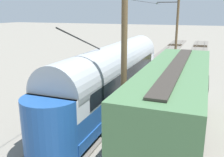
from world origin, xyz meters
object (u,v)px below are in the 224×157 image
at_px(catenary_pole_foreground, 176,32).
at_px(catenary_pole_mid_near, 123,64).
at_px(track_end_bumper, 195,60).
at_px(switch_stand, 205,68).
at_px(coach_adjacent, 174,101).
at_px(vintage_streetcar, 113,74).

xyz_separation_m(catenary_pole_foreground, catenary_pole_mid_near, (0.00, 19.71, 0.00)).
bearing_deg(track_end_bumper, switch_stand, 102.21).
bearing_deg(track_end_bumper, coach_adjacent, 90.01).
relative_size(vintage_streetcar, coach_adjacent, 1.52).
xyz_separation_m(vintage_streetcar, switch_stand, (-6.02, -11.85, -1.56)).
distance_m(vintage_streetcar, catenary_pole_foreground, 14.82).
height_order(vintage_streetcar, coach_adjacent, vintage_streetcar).
height_order(coach_adjacent, catenary_pole_foreground, catenary_pole_foreground).
distance_m(vintage_streetcar, catenary_pole_mid_near, 6.04).
height_order(vintage_streetcar, switch_stand, vintage_streetcar).
relative_size(vintage_streetcar, catenary_pole_mid_near, 2.23).
bearing_deg(catenary_pole_foreground, track_end_bumper, -124.72).
bearing_deg(catenary_pole_mid_near, switch_stand, -101.91).
height_order(catenary_pole_mid_near, track_end_bumper, catenary_pole_mid_near).
height_order(vintage_streetcar, catenary_pole_mid_near, catenary_pole_mid_near).
distance_m(catenary_pole_foreground, switch_stand, 5.63).
relative_size(vintage_streetcar, switch_stand, 14.33).
bearing_deg(coach_adjacent, switch_stand, -94.69).
bearing_deg(catenary_pole_foreground, catenary_pole_mid_near, 90.00).
height_order(coach_adjacent, catenary_pole_mid_near, catenary_pole_mid_near).
bearing_deg(track_end_bumper, vintage_streetcar, 75.14).
xyz_separation_m(coach_adjacent, catenary_pole_foreground, (2.31, -18.39, 1.96)).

